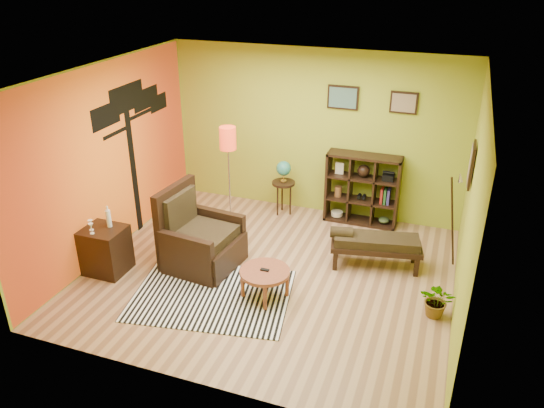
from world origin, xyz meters
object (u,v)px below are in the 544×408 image
(floor_lamp, at_px, (228,148))
(potted_plant, at_px, (437,304))
(cube_shelf, at_px, (363,189))
(side_cabinet, at_px, (106,250))
(bench, at_px, (374,243))
(armchair, at_px, (199,242))
(coffee_table, at_px, (265,274))
(globe_table, at_px, (284,174))

(floor_lamp, distance_m, potted_plant, 3.79)
(cube_shelf, bearing_deg, side_cabinet, -138.79)
(side_cabinet, bearing_deg, bench, 21.63)
(side_cabinet, relative_size, bench, 0.73)
(armchair, bearing_deg, floor_lamp, 90.10)
(cube_shelf, relative_size, bench, 0.89)
(armchair, height_order, bench, armchair)
(armchair, xyz_separation_m, bench, (2.39, 0.79, 0.02))
(coffee_table, height_order, floor_lamp, floor_lamp)
(side_cabinet, distance_m, potted_plant, 4.53)
(globe_table, bearing_deg, bench, -34.07)
(side_cabinet, bearing_deg, floor_lamp, 56.76)
(floor_lamp, relative_size, globe_table, 1.81)
(coffee_table, xyz_separation_m, bench, (1.20, 1.24, 0.03))
(floor_lamp, height_order, globe_table, floor_lamp)
(globe_table, distance_m, bench, 2.16)
(side_cabinet, distance_m, bench, 3.81)
(cube_shelf, height_order, bench, cube_shelf)
(globe_table, relative_size, bench, 0.72)
(coffee_table, xyz_separation_m, globe_table, (-0.56, 2.44, 0.38))
(globe_table, bearing_deg, floor_lamp, -126.49)
(floor_lamp, bearing_deg, cube_shelf, 26.35)
(armchair, relative_size, side_cabinet, 1.19)
(cube_shelf, xyz_separation_m, bench, (0.43, -1.32, -0.22))
(coffee_table, height_order, side_cabinet, side_cabinet)
(bench, height_order, potted_plant, bench)
(side_cabinet, xyz_separation_m, cube_shelf, (3.11, 2.73, 0.26))
(cube_shelf, bearing_deg, floor_lamp, -153.65)
(armchair, distance_m, side_cabinet, 1.30)
(cube_shelf, relative_size, potted_plant, 2.59)
(globe_table, bearing_deg, potted_plant, -37.62)
(armchair, bearing_deg, globe_table, 72.56)
(coffee_table, bearing_deg, cube_shelf, 73.18)
(potted_plant, bearing_deg, globe_table, 142.38)
(armchair, relative_size, bench, 0.87)
(globe_table, bearing_deg, side_cabinet, -124.32)
(side_cabinet, relative_size, cube_shelf, 0.82)
(side_cabinet, xyz_separation_m, floor_lamp, (1.15, 1.75, 1.07))
(side_cabinet, distance_m, floor_lamp, 2.35)
(coffee_table, height_order, bench, bench)
(cube_shelf, bearing_deg, armchair, -132.91)
(cube_shelf, bearing_deg, coffee_table, -106.82)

